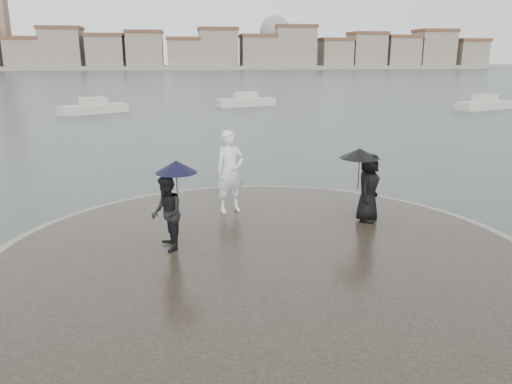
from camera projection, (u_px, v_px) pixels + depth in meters
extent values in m
plane|color=#2B3835|center=(301.00, 360.00, 7.87)|extent=(400.00, 400.00, 0.00)
cylinder|color=gray|center=(265.00, 263.00, 11.16)|extent=(12.50, 12.50, 0.32)
cylinder|color=#2D261E|center=(265.00, 262.00, 11.16)|extent=(11.90, 11.90, 0.36)
imported|color=white|center=(230.00, 171.00, 13.89)|extent=(0.98, 0.79, 2.31)
imported|color=black|center=(167.00, 213.00, 11.19)|extent=(0.80, 0.94, 1.71)
cylinder|color=black|center=(177.00, 191.00, 11.19)|extent=(0.02, 0.02, 0.90)
cone|color=black|center=(176.00, 167.00, 11.05)|extent=(0.96, 0.96, 0.28)
imported|color=black|center=(368.00, 188.00, 13.15)|extent=(1.00, 1.06, 1.83)
cylinder|color=black|center=(359.00, 173.00, 13.11)|extent=(0.02, 0.02, 0.90)
cone|color=black|center=(360.00, 153.00, 12.97)|extent=(1.09, 1.09, 0.26)
cube|color=gray|center=(184.00, 67.00, 163.08)|extent=(260.00, 20.00, 1.20)
cube|color=gray|center=(25.00, 55.00, 152.29)|extent=(10.00, 10.00, 9.00)
cube|color=brown|center=(23.00, 38.00, 150.96)|extent=(10.60, 10.60, 1.00)
cube|color=gray|center=(62.00, 50.00, 153.47)|extent=(12.00, 10.00, 12.00)
cube|color=brown|center=(60.00, 28.00, 151.74)|extent=(12.60, 10.60, 1.00)
cube|color=gray|center=(106.00, 53.00, 155.60)|extent=(11.00, 10.00, 10.00)
cube|color=brown|center=(105.00, 35.00, 154.14)|extent=(11.60, 10.60, 1.00)
cube|color=gray|center=(145.00, 52.00, 157.19)|extent=(11.00, 10.00, 11.00)
cube|color=brown|center=(144.00, 32.00, 155.60)|extent=(11.60, 10.60, 1.00)
cube|color=gray|center=(184.00, 55.00, 159.18)|extent=(10.00, 10.00, 9.00)
cube|color=brown|center=(183.00, 39.00, 157.85)|extent=(10.60, 10.60, 1.00)
cube|color=gray|center=(218.00, 50.00, 160.36)|extent=(12.00, 10.00, 12.00)
cube|color=brown|center=(218.00, 29.00, 158.63)|extent=(12.60, 10.60, 1.00)
cube|color=gray|center=(258.00, 53.00, 162.49)|extent=(11.00, 10.00, 10.00)
cube|color=brown|center=(258.00, 36.00, 161.03)|extent=(11.60, 10.60, 1.00)
cube|color=gray|center=(294.00, 49.00, 163.82)|extent=(13.00, 10.00, 13.00)
cube|color=brown|center=(294.00, 26.00, 161.96)|extent=(13.60, 10.60, 1.00)
cube|color=gray|center=(335.00, 55.00, 166.36)|extent=(10.00, 10.00, 9.00)
cube|color=brown|center=(335.00, 39.00, 165.03)|extent=(10.60, 10.60, 1.00)
cube|color=gray|center=(366.00, 52.00, 167.68)|extent=(11.00, 10.00, 11.00)
cube|color=brown|center=(367.00, 33.00, 166.08)|extent=(11.60, 10.60, 1.00)
cube|color=gray|center=(400.00, 54.00, 169.53)|extent=(11.00, 10.00, 10.00)
cube|color=brown|center=(401.00, 37.00, 168.07)|extent=(11.60, 10.60, 1.00)
cube|color=gray|center=(433.00, 51.00, 170.99)|extent=(12.00, 10.00, 12.00)
cube|color=brown|center=(435.00, 31.00, 169.26)|extent=(12.60, 10.60, 1.00)
cube|color=gray|center=(468.00, 55.00, 173.25)|extent=(10.00, 10.00, 9.00)
cube|color=brown|center=(470.00, 40.00, 171.92)|extent=(10.60, 10.60, 1.00)
sphere|color=gray|center=(275.00, 31.00, 163.40)|extent=(10.00, 10.00, 10.00)
cube|color=beige|center=(483.00, 107.00, 43.75)|extent=(5.72, 3.26, 0.90)
cube|color=beige|center=(484.00, 100.00, 43.59)|extent=(2.28, 1.77, 0.90)
cube|color=beige|center=(94.00, 110.00, 40.88)|extent=(5.53, 4.23, 0.90)
cube|color=beige|center=(93.00, 103.00, 40.72)|extent=(2.33, 2.07, 0.90)
cube|color=beige|center=(246.00, 103.00, 46.54)|extent=(5.73, 3.03, 0.90)
cube|color=beige|center=(246.00, 97.00, 46.38)|extent=(2.25, 1.70, 0.90)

